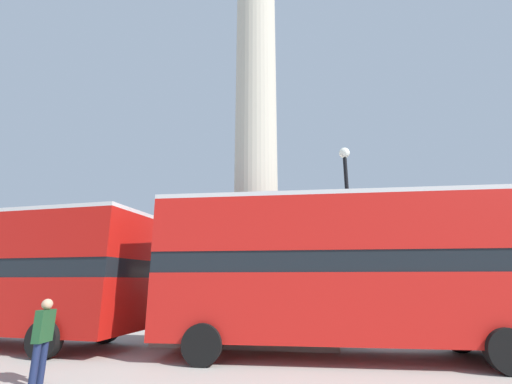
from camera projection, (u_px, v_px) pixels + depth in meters
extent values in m
plane|color=#ADA89E|center=(256.00, 335.00, 13.10)|extent=(200.00, 200.00, 0.00)
cube|color=#BCB29E|center=(256.00, 324.00, 13.20)|extent=(5.91, 5.91, 0.81)
cube|color=#BCB29E|center=(256.00, 302.00, 13.40)|extent=(4.26, 4.26, 0.81)
cylinder|color=#BCB29E|center=(256.00, 101.00, 15.60)|extent=(1.86, 1.86, 16.72)
cylinder|color=black|center=(499.00, 332.00, 10.37)|extent=(1.01, 0.32, 1.00)
cube|color=silver|center=(0.00, 219.00, 12.13)|extent=(11.07, 3.32, 0.12)
cylinder|color=black|center=(106.00, 327.00, 11.55)|extent=(1.02, 0.37, 1.00)
cylinder|color=black|center=(44.00, 339.00, 9.15)|extent=(1.02, 0.37, 1.00)
cube|color=red|center=(339.00, 305.00, 9.47)|extent=(10.14, 3.00, 1.73)
cube|color=black|center=(337.00, 263.00, 9.75)|extent=(10.14, 2.95, 0.55)
cube|color=red|center=(335.00, 228.00, 10.01)|extent=(10.14, 3.00, 1.46)
cube|color=silver|center=(333.00, 202.00, 10.20)|extent=(10.14, 3.00, 0.12)
cylinder|color=black|center=(457.00, 334.00, 10.07)|extent=(1.01, 0.35, 1.00)
cylinder|color=black|center=(509.00, 351.00, 7.63)|extent=(1.01, 0.35, 1.00)
cylinder|color=black|center=(224.00, 330.00, 10.87)|extent=(1.01, 0.35, 1.00)
cylinder|color=black|center=(202.00, 344.00, 8.43)|extent=(1.01, 0.35, 1.00)
ellipsoid|color=brown|center=(503.00, 230.00, 16.52)|extent=(2.32, 1.77, 1.04)
cylinder|color=brown|center=(500.00, 210.00, 16.76)|extent=(0.36, 0.36, 0.90)
sphere|color=brown|center=(498.00, 198.00, 16.91)|extent=(0.28, 0.28, 0.28)
cylinder|color=brown|center=(491.00, 252.00, 16.37)|extent=(0.20, 0.20, 1.10)
cylinder|color=brown|center=(502.00, 251.00, 15.83)|extent=(0.20, 0.20, 1.10)
cylinder|color=black|center=(357.00, 339.00, 11.08)|extent=(0.31, 0.31, 0.40)
cylinder|color=black|center=(351.00, 245.00, 11.84)|extent=(0.14, 0.14, 6.42)
sphere|color=white|center=(344.00, 153.00, 12.69)|extent=(0.40, 0.40, 0.40)
cylinder|color=#192347|center=(42.00, 362.00, 7.00)|extent=(0.14, 0.14, 0.80)
cylinder|color=#192347|center=(35.00, 365.00, 6.77)|extent=(0.14, 0.14, 0.80)
cube|color=#1E4C28|center=(44.00, 326.00, 7.07)|extent=(0.22, 0.45, 0.64)
sphere|color=tan|center=(47.00, 304.00, 7.17)|extent=(0.22, 0.22, 0.22)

